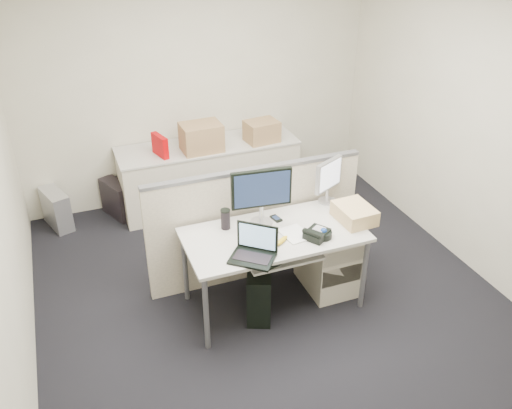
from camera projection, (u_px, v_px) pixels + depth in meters
name	position (u px, v px, depth m)	size (l,w,h in m)	color
floor	(273.00, 302.00, 4.84)	(4.00, 4.50, 0.01)	black
wall_back	(197.00, 83.00, 5.99)	(4.00, 0.02, 2.70)	beige
wall_front	(477.00, 377.00, 2.35)	(4.00, 0.02, 2.70)	beige
wall_right	(484.00, 130.00, 4.79)	(0.02, 4.50, 2.70)	beige
desk	(274.00, 240.00, 4.51)	(1.50, 0.75, 0.73)	#AEACA5
keyboard_tray	(283.00, 256.00, 4.39)	(0.62, 0.32, 0.02)	#AEACA5
drawer_pedestal	(328.00, 256.00, 4.89)	(0.40, 0.55, 0.65)	beige
cubicle_partition	(255.00, 225.00, 4.93)	(2.00, 0.06, 1.10)	beige
back_counter	(209.00, 175.00, 6.22)	(2.00, 0.60, 0.72)	beige
monitor_main	(261.00, 198.00, 4.48)	(0.51, 0.20, 0.51)	black
monitor_small	(328.00, 182.00, 4.84)	(0.33, 0.17, 0.41)	#B7B7BC
laptop	(252.00, 246.00, 4.09)	(0.33, 0.25, 0.25)	black
trackball	(323.00, 234.00, 4.41)	(0.14, 0.14, 0.05)	black
desk_phone	(317.00, 234.00, 4.41)	(0.20, 0.16, 0.06)	black
paper_stack	(295.00, 234.00, 4.46)	(0.20, 0.25, 0.01)	silver
sticky_pad	(269.00, 234.00, 4.46)	(0.07, 0.07, 0.01)	yellow
travel_mug	(226.00, 220.00, 4.50)	(0.08, 0.08, 0.17)	black
banana	(282.00, 241.00, 4.35)	(0.17, 0.04, 0.04)	yellow
cellphone	(276.00, 218.00, 4.67)	(0.06, 0.11, 0.02)	black
manila_folders	(354.00, 213.00, 4.63)	(0.28, 0.36, 0.13)	#E8C37D
keyboard	(279.00, 258.00, 4.33)	(0.40, 0.14, 0.02)	black
pc_tower_desk	(259.00, 288.00, 4.64)	(0.20, 0.50, 0.46)	black
pc_tower_spare_dark	(117.00, 199.00, 6.06)	(0.18, 0.44, 0.41)	black
pc_tower_spare_silver	(56.00, 209.00, 5.85)	(0.18, 0.45, 0.42)	#B7B7BC
cardboard_box_left	(201.00, 138.00, 5.84)	(0.43, 0.32, 0.32)	#A9804E
cardboard_box_right	(262.00, 132.00, 6.07)	(0.35, 0.28, 0.26)	#A9804E
red_binder	(160.00, 146.00, 5.73)	(0.06, 0.27, 0.25)	#B60306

